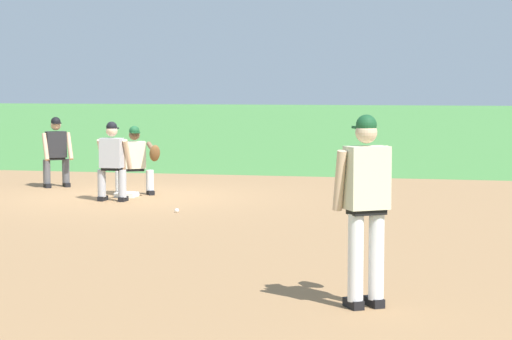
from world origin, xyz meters
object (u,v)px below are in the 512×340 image
at_px(first_base_bag, 127,195).
at_px(first_baseman, 136,158).
at_px(baseball, 177,211).
at_px(umpire, 56,149).
at_px(baserunner, 112,158).
at_px(pitcher, 366,198).

xyz_separation_m(first_base_bag, first_baseman, (0.26, -0.11, 0.69)).
height_order(baseball, umpire, umpire).
relative_size(baseball, baserunner, 0.05).
bearing_deg(first_base_bag, baserunner, 179.13).
bearing_deg(first_base_bag, first_baseman, -22.53).
relative_size(first_base_bag, pitcher, 0.20).
xyz_separation_m(baseball, pitcher, (-6.32, -3.88, 1.02)).
bearing_deg(pitcher, baserunner, 35.91).
bearing_deg(first_baseman, first_base_bag, 157.47).
relative_size(pitcher, first_baseman, 1.39).
bearing_deg(baserunner, pitcher, -144.09).
distance_m(first_base_bag, pitcher, 10.02).
height_order(first_baseman, umpire, umpire).
xyz_separation_m(first_base_bag, pitcher, (-8.31, -5.49, 1.01)).
distance_m(baseball, pitcher, 7.48).
bearing_deg(baseball, umpire, 47.46).
relative_size(baseball, first_baseman, 0.06).
relative_size(pitcher, umpire, 1.27).
xyz_separation_m(baserunner, umpire, (2.06, 2.02, 0.00)).
bearing_deg(umpire, baserunner, -135.63).
distance_m(first_base_bag, first_baseman, 0.74).
distance_m(baseball, first_baseman, 2.80).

